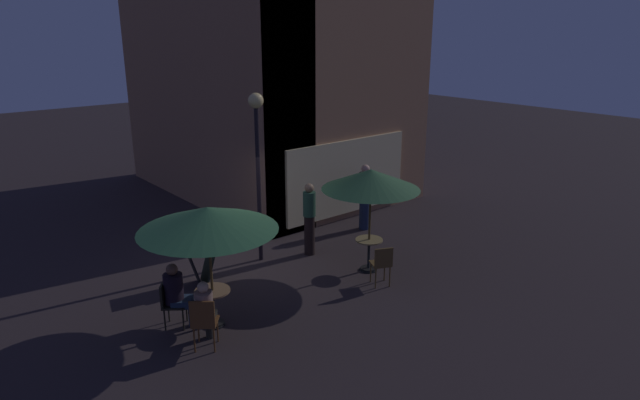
# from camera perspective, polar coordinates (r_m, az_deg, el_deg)

# --- Properties ---
(ground_plane) EXTENTS (60.00, 60.00, 0.00)m
(ground_plane) POSITION_cam_1_polar(r_m,az_deg,el_deg) (12.75, -8.11, -7.43)
(ground_plane) COLOR #2D2325
(cafe_building) EXTENTS (6.14, 8.66, 9.55)m
(cafe_building) POSITION_cam_1_polar(r_m,az_deg,el_deg) (16.80, -6.43, 15.44)
(cafe_building) COLOR #A06F4E
(cafe_building) RESTS_ON ground
(street_lamp_near_corner) EXTENTS (0.34, 0.34, 3.93)m
(street_lamp_near_corner) POSITION_cam_1_polar(r_m,az_deg,el_deg) (12.55, -6.45, 5.91)
(street_lamp_near_corner) COLOR black
(street_lamp_near_corner) RESTS_ON ground
(menu_sandwich_board) EXTENTS (0.79, 0.70, 1.00)m
(menu_sandwich_board) POSITION_cam_1_polar(r_m,az_deg,el_deg) (12.15, -12.11, -6.30)
(menu_sandwich_board) COLOR black
(menu_sandwich_board) RESTS_ON ground
(cafe_table_0) EXTENTS (0.65, 0.65, 0.72)m
(cafe_table_0) POSITION_cam_1_polar(r_m,az_deg,el_deg) (10.57, -10.89, -10.11)
(cafe_table_0) COLOR black
(cafe_table_0) RESTS_ON ground
(cafe_table_1) EXTENTS (0.61, 0.61, 0.75)m
(cafe_table_1) POSITION_cam_1_polar(r_m,az_deg,el_deg) (12.63, 5.02, -5.09)
(cafe_table_1) COLOR black
(cafe_table_1) RESTS_ON ground
(patio_umbrella_0) EXTENTS (2.48, 2.48, 2.31)m
(patio_umbrella_0) POSITION_cam_1_polar(r_m,az_deg,el_deg) (9.94, -11.42, -1.93)
(patio_umbrella_0) COLOR black
(patio_umbrella_0) RESTS_ON ground
(patio_umbrella_1) EXTENTS (2.16, 2.16, 2.37)m
(patio_umbrella_1) POSITION_cam_1_polar(r_m,az_deg,el_deg) (12.10, 5.23, 2.08)
(patio_umbrella_1) COLOR black
(patio_umbrella_1) RESTS_ON ground
(cafe_chair_0) EXTENTS (0.58, 0.58, 0.88)m
(cafe_chair_0) POSITION_cam_1_polar(r_m,az_deg,el_deg) (10.70, -15.15, -9.87)
(cafe_chair_0) COLOR black
(cafe_chair_0) RESTS_ON ground
(cafe_chair_1) EXTENTS (0.59, 0.59, 0.97)m
(cafe_chair_1) POSITION_cam_1_polar(r_m,az_deg,el_deg) (9.80, -11.81, -11.88)
(cafe_chair_1) COLOR #5A351A
(cafe_chair_1) RESTS_ON ground
(cafe_chair_2) EXTENTS (0.53, 0.53, 0.90)m
(cafe_chair_2) POSITION_cam_1_polar(r_m,az_deg,el_deg) (11.89, 6.36, -6.33)
(cafe_chair_2) COLOR brown
(cafe_chair_2) RESTS_ON ground
(patron_seated_0) EXTENTS (0.54, 0.51, 1.25)m
(patron_seated_0) POSITION_cam_1_polar(r_m,az_deg,el_deg) (10.59, -14.47, -9.03)
(patron_seated_0) COLOR #21314B
(patron_seated_0) RESTS_ON ground
(patron_seated_1) EXTENTS (0.48, 0.50, 1.24)m
(patron_seated_1) POSITION_cam_1_polar(r_m,az_deg,el_deg) (9.88, -11.68, -10.90)
(patron_seated_1) COLOR black
(patron_seated_1) RESTS_ON ground
(patron_standing_2) EXTENTS (0.33, 0.33, 1.80)m
(patron_standing_2) POSITION_cam_1_polar(r_m,az_deg,el_deg) (15.04, 4.61, 0.35)
(patron_standing_2) COLOR #1E2942
(patron_standing_2) RESTS_ON ground
(patron_standing_3) EXTENTS (0.30, 0.30, 1.78)m
(patron_standing_3) POSITION_cam_1_polar(r_m,az_deg,el_deg) (13.31, -1.09, -1.90)
(patron_standing_3) COLOR black
(patron_standing_3) RESTS_ON ground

